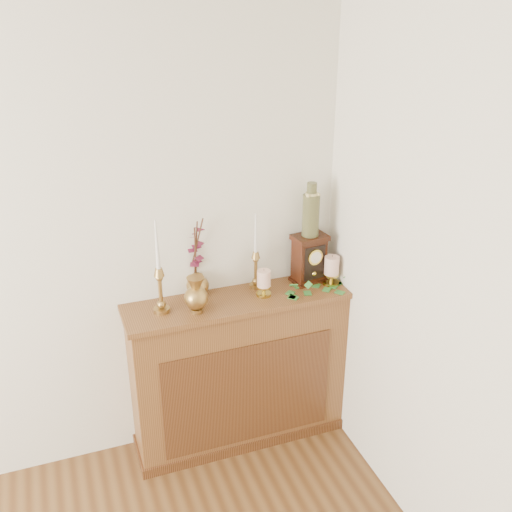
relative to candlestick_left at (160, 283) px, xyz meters
name	(u,v)px	position (x,y,z in m)	size (l,w,h in m)	color
console_shelf	(240,374)	(0.41, 0.00, -0.66)	(1.24, 0.34, 0.93)	brown
candlestick_left	(160,283)	(0.00, 0.00, 0.00)	(0.08, 0.08, 0.50)	#9F793F
candlestick_center	(256,264)	(0.55, 0.09, -0.02)	(0.07, 0.07, 0.44)	#9F793F
bud_vase	(196,295)	(0.17, -0.07, -0.07)	(0.12, 0.12, 0.20)	#9F793F
ginger_jar	(196,258)	(0.23, 0.14, 0.04)	(0.18, 0.20, 0.45)	#9F793F
pillar_candle_left	(264,282)	(0.55, -0.02, -0.08)	(0.08, 0.08, 0.16)	gold
pillar_candle_right	(332,269)	(0.95, -0.02, -0.07)	(0.09, 0.09, 0.18)	gold
ivy_garland	(325,287)	(0.90, -0.06, -0.15)	(0.41, 0.18, 0.08)	#2F732C
mantel_clock	(309,259)	(0.85, 0.05, -0.03)	(0.20, 0.16, 0.28)	#34140A
ceramic_vase	(311,212)	(0.85, 0.06, 0.25)	(0.09, 0.09, 0.30)	#172F25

